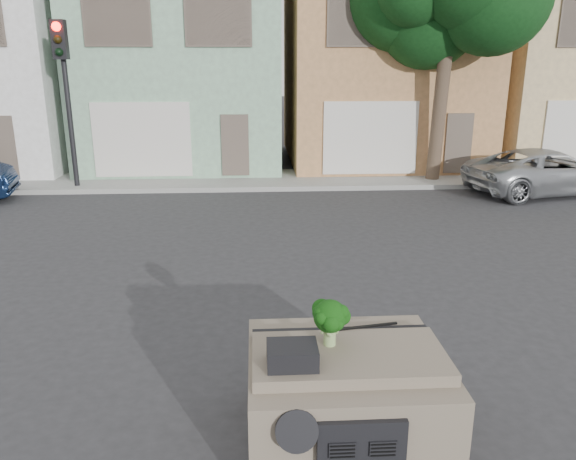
{
  "coord_description": "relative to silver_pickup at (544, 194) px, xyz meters",
  "views": [
    {
      "loc": [
        -0.9,
        -8.08,
        3.88
      ],
      "look_at": [
        -0.39,
        0.5,
        1.3
      ],
      "focal_mm": 35.0,
      "sensor_mm": 36.0,
      "label": 1
    }
  ],
  "objects": [
    {
      "name": "wiper_arm",
      "position": [
        -7.69,
        -10.88,
        1.13
      ],
      "size": [
        0.69,
        0.15,
        0.02
      ],
      "primitive_type": "cube",
      "rotation": [
        0.0,
        0.0,
        0.17
      ],
      "color": "black",
      "rests_on": "car_dashboard"
    },
    {
      "name": "instrument_hump",
      "position": [
        -8.55,
        -11.61,
        1.22
      ],
      "size": [
        0.48,
        0.38,
        0.2
      ],
      "primitive_type": "cube",
      "color": "black",
      "rests_on": "car_dashboard"
    },
    {
      "name": "sidewalk",
      "position": [
        -7.97,
        2.24,
        0.07
      ],
      "size": [
        40.0,
        3.0,
        0.15
      ],
      "primitive_type": "cube",
      "color": "gray",
      "rests_on": "ground"
    },
    {
      "name": "broccoli",
      "position": [
        -8.14,
        -11.24,
        1.37
      ],
      "size": [
        0.57,
        0.57,
        0.5
      ],
      "primitive_type": "cube",
      "rotation": [
        0.0,
        0.0,
        4.07
      ],
      "color": "#0D3309",
      "rests_on": "car_dashboard"
    },
    {
      "name": "car_dashboard",
      "position": [
        -7.97,
        -11.26,
        0.56
      ],
      "size": [
        2.0,
        1.8,
        1.12
      ],
      "primitive_type": "cube",
      "color": "#736655",
      "rests_on": "ground"
    },
    {
      "name": "townhouse_beige",
      "position": [
        3.53,
        6.24,
        3.77
      ],
      "size": [
        7.2,
        8.2,
        7.55
      ],
      "primitive_type": "cube",
      "color": "#D5B781",
      "rests_on": "ground"
    },
    {
      "name": "ground_plane",
      "position": [
        -7.97,
        -8.26,
        0.0
      ],
      "size": [
        120.0,
        120.0,
        0.0
      ],
      "primitive_type": "plane",
      "color": "#303033",
      "rests_on": "ground"
    },
    {
      "name": "silver_pickup",
      "position": [
        0.0,
        0.0,
        0.0
      ],
      "size": [
        5.25,
        3.18,
        1.36
      ],
      "primitive_type": "imported",
      "rotation": [
        0.0,
        0.0,
        1.77
      ],
      "color": "#A8ABAF",
      "rests_on": "ground"
    },
    {
      "name": "townhouse_mint",
      "position": [
        -11.47,
        6.24,
        3.77
      ],
      "size": [
        7.2,
        8.2,
        7.55
      ],
      "primitive_type": "cube",
      "color": "#87B291",
      "rests_on": "ground"
    },
    {
      "name": "traffic_signal",
      "position": [
        -14.47,
        1.24,
        2.55
      ],
      "size": [
        0.4,
        0.4,
        5.1
      ],
      "primitive_type": "cube",
      "color": "black",
      "rests_on": "ground"
    },
    {
      "name": "tree_near",
      "position": [
        -2.97,
        1.54,
        4.25
      ],
      "size": [
        4.4,
        4.0,
        8.5
      ],
      "primitive_type": "cube",
      "color": "#0F3512",
      "rests_on": "ground"
    },
    {
      "name": "townhouse_tan",
      "position": [
        -3.97,
        6.24,
        3.77
      ],
      "size": [
        7.2,
        8.2,
        7.55
      ],
      "primitive_type": "cube",
      "color": "tan",
      "rests_on": "ground"
    }
  ]
}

